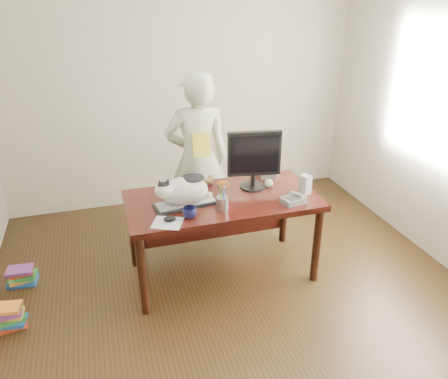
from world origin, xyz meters
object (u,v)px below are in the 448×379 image
(book_stack, at_px, (201,181))
(book_pile_a, at_px, (9,317))
(pen_cup, at_px, (222,202))
(keyboard, at_px, (185,204))
(monitor, at_px, (254,157))
(person, at_px, (197,159))
(cat, at_px, (183,190))
(coffee_mug, at_px, (190,213))
(baseball, at_px, (269,183))
(book_pile_b, at_px, (22,276))
(desk, at_px, (220,209))
(speaker, at_px, (305,185))
(phone, at_px, (294,199))
(calculator, at_px, (267,173))
(mouse, at_px, (170,219))

(book_stack, relative_size, book_pile_a, 0.83)
(pen_cup, xyz_separation_m, book_stack, (-0.04, 0.52, -0.04))
(keyboard, bearing_deg, monitor, 5.08)
(keyboard, height_order, person, person)
(cat, relative_size, book_pile_a, 1.81)
(pen_cup, distance_m, book_pile_a, 1.84)
(coffee_mug, distance_m, person, 0.99)
(baseball, relative_size, book_pile_b, 0.29)
(desk, height_order, speaker, speaker)
(speaker, bearing_deg, coffee_mug, 165.75)
(person, height_order, book_pile_a, person)
(pen_cup, relative_size, book_pile_a, 0.91)
(keyboard, bearing_deg, baseball, 1.60)
(speaker, relative_size, book_pile_a, 0.62)
(desk, height_order, phone, phone)
(calculator, bearing_deg, coffee_mug, -132.69)
(desk, height_order, person, person)
(person, bearing_deg, cat, 72.06)
(pen_cup, bearing_deg, desk, 77.94)
(book_stack, bearing_deg, phone, -27.92)
(cat, height_order, book_pile_b, cat)
(keyboard, bearing_deg, book_stack, 50.11)
(speaker, bearing_deg, calculator, 88.05)
(cat, bearing_deg, mouse, -132.60)
(book_pile_b, bearing_deg, monitor, -6.86)
(pen_cup, bearing_deg, book_stack, 94.47)
(baseball, bearing_deg, phone, -76.56)
(baseball, bearing_deg, pen_cup, -151.07)
(pen_cup, relative_size, coffee_mug, 2.25)
(keyboard, height_order, phone, phone)
(baseball, bearing_deg, monitor, 173.39)
(cat, height_order, speaker, cat)
(monitor, xyz_separation_m, speaker, (0.39, -0.23, -0.21))
(keyboard, relative_size, cat, 1.07)
(cat, xyz_separation_m, pen_cup, (0.28, -0.15, -0.07))
(coffee_mug, relative_size, speaker, 0.65)
(keyboard, relative_size, pen_cup, 2.13)
(pen_cup, height_order, calculator, pen_cup)
(person, distance_m, book_pile_a, 2.07)
(baseball, relative_size, book_stack, 0.34)
(phone, xyz_separation_m, book_pile_a, (-2.29, 0.05, -0.69))
(coffee_mug, distance_m, book_stack, 0.62)
(calculator, bearing_deg, keyboard, -143.10)
(person, bearing_deg, mouse, 68.83)
(keyboard, relative_size, book_pile_a, 1.93)
(monitor, relative_size, book_stack, 2.32)
(pen_cup, xyz_separation_m, speaker, (0.76, 0.07, 0.02))
(desk, relative_size, mouse, 13.90)
(mouse, relative_size, calculator, 0.55)
(cat, xyz_separation_m, phone, (0.88, -0.20, -0.11))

